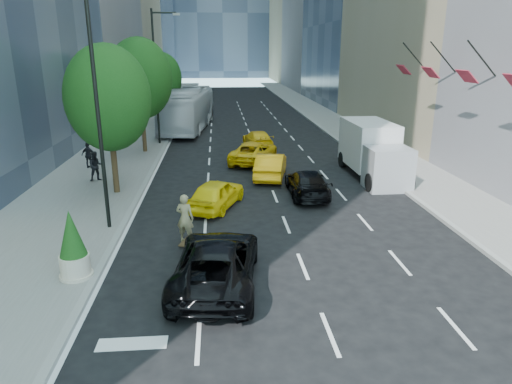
{
  "coord_description": "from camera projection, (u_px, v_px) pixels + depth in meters",
  "views": [
    {
      "loc": [
        -1.85,
        -14.3,
        7.27
      ],
      "look_at": [
        -0.34,
        3.74,
        1.6
      ],
      "focal_mm": 32.0,
      "sensor_mm": 36.0,
      "label": 1
    }
  ],
  "objects": [
    {
      "name": "taxi_d",
      "position": [
        258.0,
        139.0,
        35.32
      ],
      "size": [
        2.3,
        4.57,
        1.27
      ],
      "primitive_type": "imported",
      "rotation": [
        0.0,
        0.0,
        3.26
      ],
      "color": "yellow",
      "rests_on": "ground"
    },
    {
      "name": "sidewalk_right",
      "position": [
        338.0,
        125.0,
        45.22
      ],
      "size": [
        4.0,
        120.0,
        0.15
      ],
      "primitive_type": "cube",
      "color": "slate",
      "rests_on": "ground"
    },
    {
      "name": "ground",
      "position": [
        274.0,
        267.0,
        15.92
      ],
      "size": [
        160.0,
        160.0,
        0.0
      ],
      "primitive_type": "plane",
      "color": "black",
      "rests_on": "ground"
    },
    {
      "name": "black_sedan_lincoln",
      "position": [
        217.0,
        262.0,
        14.58
      ],
      "size": [
        3.12,
        5.73,
        1.52
      ],
      "primitive_type": "imported",
      "rotation": [
        0.0,
        0.0,
        3.03
      ],
      "color": "black",
      "rests_on": "ground"
    },
    {
      "name": "box_truck",
      "position": [
        373.0,
        150.0,
        26.75
      ],
      "size": [
        2.51,
        6.66,
        3.17
      ],
      "rotation": [
        0.0,
        0.0,
        0.01
      ],
      "color": "silver",
      "rests_on": "ground"
    },
    {
      "name": "planter_shrub",
      "position": [
        73.0,
        246.0,
        14.64
      ],
      "size": [
        0.96,
        0.96,
        2.3
      ],
      "color": "beige",
      "rests_on": "sidewalk_left"
    },
    {
      "name": "sidewalk_left",
      "position": [
        143.0,
        128.0,
        43.7
      ],
      "size": [
        6.0,
        120.0,
        0.15
      ],
      "primitive_type": "cube",
      "color": "slate",
      "rests_on": "ground"
    },
    {
      "name": "tree_far",
      "position": [
        162.0,
        78.0,
        44.39
      ],
      "size": [
        3.9,
        3.9,
        6.92
      ],
      "color": "#322213",
      "rests_on": "sidewalk_left"
    },
    {
      "name": "traffic_signal",
      "position": [
        177.0,
        77.0,
        52.18
      ],
      "size": [
        2.48,
        0.53,
        5.2
      ],
      "color": "black",
      "rests_on": "sidewalk_left"
    },
    {
      "name": "taxi_c",
      "position": [
        254.0,
        152.0,
        30.46
      ],
      "size": [
        3.92,
        5.64,
        1.43
      ],
      "primitive_type": "imported",
      "rotation": [
        0.0,
        0.0,
        2.81
      ],
      "color": "#EBB60C",
      "rests_on": "ground"
    },
    {
      "name": "taxi_b",
      "position": [
        271.0,
        166.0,
        26.83
      ],
      "size": [
        2.46,
        4.7,
        1.47
      ],
      "primitive_type": "imported",
      "rotation": [
        0.0,
        0.0,
        2.93
      ],
      "color": "#FAA40D",
      "rests_on": "ground"
    },
    {
      "name": "tree_near",
      "position": [
        108.0,
        98.0,
        22.42
      ],
      "size": [
        4.2,
        4.2,
        7.46
      ],
      "color": "#322213",
      "rests_on": "sidewalk_left"
    },
    {
      "name": "pedestrian_b",
      "position": [
        89.0,
        155.0,
        28.44
      ],
      "size": [
        1.01,
        0.62,
        1.6
      ],
      "primitive_type": "imported",
      "rotation": [
        0.0,
        0.0,
        2.87
      ],
      "color": "black",
      "rests_on": "sidewalk_left"
    },
    {
      "name": "lamp_far",
      "position": [
        157.0,
        70.0,
        34.6
      ],
      "size": [
        2.13,
        0.22,
        10.0
      ],
      "color": "black",
      "rests_on": "sidewalk_left"
    },
    {
      "name": "skateboarder",
      "position": [
        185.0,
        221.0,
        17.53
      ],
      "size": [
        0.8,
        0.65,
        1.91
      ],
      "primitive_type": "imported",
      "rotation": [
        0.0,
        0.0,
        2.83
      ],
      "color": "#847952",
      "rests_on": "ground"
    },
    {
      "name": "black_sedan_mercedes",
      "position": [
        307.0,
        183.0,
        23.54
      ],
      "size": [
        1.93,
        4.62,
        1.33
      ],
      "primitive_type": "imported",
      "rotation": [
        0.0,
        0.0,
        3.13
      ],
      "color": "black",
      "rests_on": "ground"
    },
    {
      "name": "lamp_near",
      "position": [
        100.0,
        89.0,
        17.48
      ],
      "size": [
        2.13,
        0.22,
        10.0
      ],
      "color": "black",
      "rests_on": "sidewalk_left"
    },
    {
      "name": "pedestrian_a",
      "position": [
        96.0,
        166.0,
        25.63
      ],
      "size": [
        1.01,
        0.91,
        1.69
      ],
      "primitive_type": "imported",
      "rotation": [
        0.0,
        0.0,
        0.4
      ],
      "color": "black",
      "rests_on": "sidewalk_left"
    },
    {
      "name": "city_bus",
      "position": [
        188.0,
        109.0,
        42.84
      ],
      "size": [
        4.62,
        13.81,
        3.77
      ],
      "primitive_type": "imported",
      "rotation": [
        0.0,
        0.0,
        -0.11
      ],
      "color": "silver",
      "rests_on": "ground"
    },
    {
      "name": "taxi_a",
      "position": [
        216.0,
        194.0,
        21.73
      ],
      "size": [
        3.08,
        4.4,
        1.39
      ],
      "primitive_type": "imported",
      "rotation": [
        0.0,
        0.0,
        2.75
      ],
      "color": "yellow",
      "rests_on": "ground"
    },
    {
      "name": "tree_mid",
      "position": [
        140.0,
        79.0,
        31.82
      ],
      "size": [
        4.5,
        4.5,
        7.99
      ],
      "color": "#322213",
      "rests_on": "sidewalk_left"
    },
    {
      "name": "facade_flags",
      "position": [
        450.0,
        71.0,
        24.42
      ],
      "size": [
        1.85,
        13.3,
        2.05
      ],
      "color": "black",
      "rests_on": "ground"
    }
  ]
}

